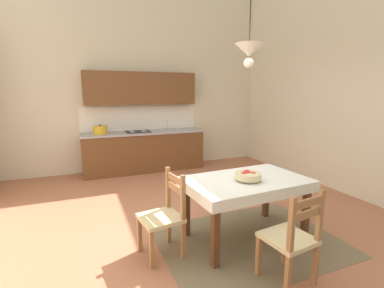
% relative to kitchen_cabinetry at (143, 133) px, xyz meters
% --- Properties ---
extents(ground_plane, '(6.43, 7.14, 0.10)m').
position_rel_kitchen_cabinetry_xyz_m(ground_plane, '(0.05, -3.00, -0.91)').
color(ground_plane, '#AD6B4C').
extents(wall_back, '(6.43, 0.12, 4.24)m').
position_rel_kitchen_cabinetry_xyz_m(wall_back, '(0.05, 0.33, 1.26)').
color(wall_back, beige).
rests_on(wall_back, ground_plane).
extents(wall_right, '(0.12, 7.14, 4.24)m').
position_rel_kitchen_cabinetry_xyz_m(wall_right, '(3.03, -3.00, 1.26)').
color(wall_right, beige).
rests_on(wall_right, ground_plane).
extents(area_rug, '(2.10, 1.60, 0.01)m').
position_rel_kitchen_cabinetry_xyz_m(area_rug, '(0.49, -3.53, -0.85)').
color(area_rug, '#74654B').
rests_on(area_rug, ground_plane).
extents(kitchen_cabinetry, '(2.68, 0.63, 2.20)m').
position_rel_kitchen_cabinetry_xyz_m(kitchen_cabinetry, '(0.00, 0.00, 0.00)').
color(kitchen_cabinetry, brown).
rests_on(kitchen_cabinetry, ground_plane).
extents(dining_table, '(1.48, 0.98, 0.75)m').
position_rel_kitchen_cabinetry_xyz_m(dining_table, '(0.49, -3.43, -0.23)').
color(dining_table, '#56331C').
rests_on(dining_table, ground_plane).
extents(dining_chair_camera_side, '(0.47, 0.47, 0.93)m').
position_rel_kitchen_cabinetry_xyz_m(dining_chair_camera_side, '(0.43, -4.29, -0.41)').
color(dining_chair_camera_side, '#D1BC89').
rests_on(dining_chair_camera_side, ground_plane).
extents(dining_chair_tv_side, '(0.48, 0.48, 0.93)m').
position_rel_kitchen_cabinetry_xyz_m(dining_chair_tv_side, '(-0.52, -3.40, -0.41)').
color(dining_chair_tv_side, '#D1BC89').
rests_on(dining_chair_tv_side, ground_plane).
extents(fruit_bowl, '(0.30, 0.30, 0.12)m').
position_rel_kitchen_cabinetry_xyz_m(fruit_bowl, '(0.47, -3.50, -0.04)').
color(fruit_bowl, beige).
rests_on(fruit_bowl, dining_table).
extents(pendant_lamp, '(0.32, 0.32, 0.81)m').
position_rel_kitchen_cabinetry_xyz_m(pendant_lamp, '(0.51, -3.37, 1.36)').
color(pendant_lamp, black).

